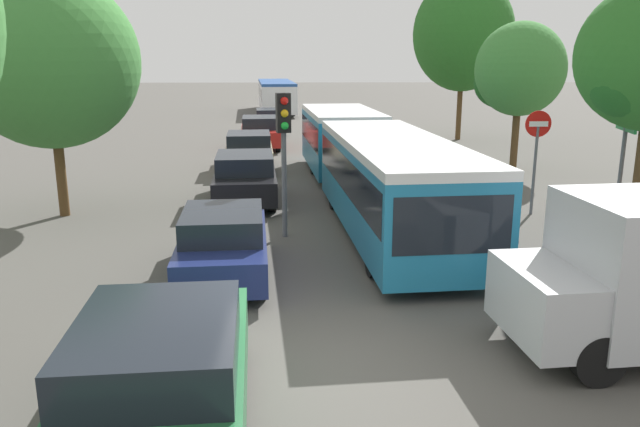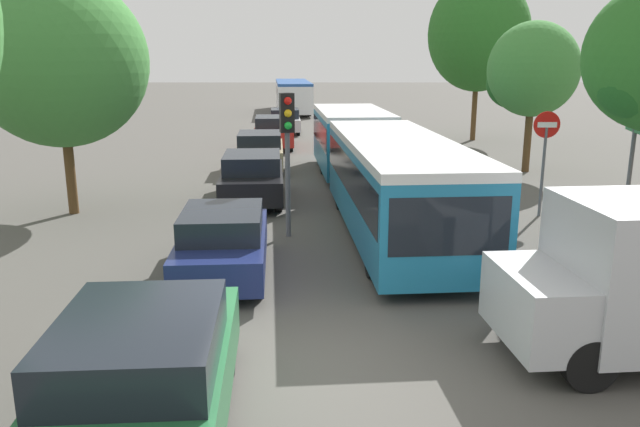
{
  "view_description": "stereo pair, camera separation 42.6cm",
  "coord_description": "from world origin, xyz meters",
  "px_view_note": "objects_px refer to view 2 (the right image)",
  "views": [
    {
      "loc": [
        -0.22,
        -7.58,
        4.2
      ],
      "look_at": [
        0.2,
        4.32,
        1.2
      ],
      "focal_mm": 35.0,
      "sensor_mm": 36.0,
      "label": 1
    },
    {
      "loc": [
        0.21,
        -7.59,
        4.2
      ],
      "look_at": [
        0.2,
        4.32,
        1.2
      ],
      "focal_mm": 35.0,
      "sensor_mm": 36.0,
      "label": 2
    }
  ],
  "objects_px": {
    "queued_car_black": "(253,177)",
    "no_entry_sign": "(545,147)",
    "direction_sign_post": "(636,129)",
    "queued_car_navy": "(224,242)",
    "tree_right_far": "(481,37)",
    "traffic_light": "(288,133)",
    "queued_car_silver": "(285,121)",
    "city_bus_rear": "(293,94)",
    "queued_car_green": "(144,377)",
    "tree_right_mid": "(530,72)",
    "queued_car_red": "(274,132)",
    "tree_left_mid": "(57,65)",
    "queued_car_tan": "(260,151)",
    "articulated_bus": "(374,158)"
  },
  "relations": [
    {
      "from": "queued_car_silver",
      "to": "traffic_light",
      "type": "bearing_deg",
      "value": 179.43
    },
    {
      "from": "tree_right_far",
      "to": "queued_car_green",
      "type": "bearing_deg",
      "value": -110.93
    },
    {
      "from": "direction_sign_post",
      "to": "queued_car_silver",
      "type": "bearing_deg",
      "value": -54.73
    },
    {
      "from": "direction_sign_post",
      "to": "queued_car_navy",
      "type": "bearing_deg",
      "value": 28.72
    },
    {
      "from": "queued_car_green",
      "to": "tree_left_mid",
      "type": "bearing_deg",
      "value": 21.22
    },
    {
      "from": "no_entry_sign",
      "to": "tree_right_far",
      "type": "bearing_deg",
      "value": 172.66
    },
    {
      "from": "city_bus_rear",
      "to": "direction_sign_post",
      "type": "xyz_separation_m",
      "value": [
        9.5,
        -34.53,
        1.19
      ]
    },
    {
      "from": "queued_car_black",
      "to": "tree_left_mid",
      "type": "bearing_deg",
      "value": 103.93
    },
    {
      "from": "no_entry_sign",
      "to": "queued_car_silver",
      "type": "bearing_deg",
      "value": -157.29
    },
    {
      "from": "no_entry_sign",
      "to": "tree_right_mid",
      "type": "relative_size",
      "value": 0.52
    },
    {
      "from": "no_entry_sign",
      "to": "tree_right_far",
      "type": "distance_m",
      "value": 16.28
    },
    {
      "from": "queued_car_green",
      "to": "no_entry_sign",
      "type": "height_order",
      "value": "no_entry_sign"
    },
    {
      "from": "traffic_light",
      "to": "queued_car_red",
      "type": "bearing_deg",
      "value": 172.74
    },
    {
      "from": "queued_car_green",
      "to": "tree_right_far",
      "type": "distance_m",
      "value": 28.21
    },
    {
      "from": "city_bus_rear",
      "to": "traffic_light",
      "type": "height_order",
      "value": "traffic_light"
    },
    {
      "from": "queued_car_navy",
      "to": "tree_left_mid",
      "type": "bearing_deg",
      "value": 40.98
    },
    {
      "from": "tree_right_far",
      "to": "tree_left_mid",
      "type": "bearing_deg",
      "value": -133.56
    },
    {
      "from": "queued_car_black",
      "to": "queued_car_green",
      "type": "bearing_deg",
      "value": 176.31
    },
    {
      "from": "queued_car_silver",
      "to": "tree_right_far",
      "type": "distance_m",
      "value": 11.4
    },
    {
      "from": "articulated_bus",
      "to": "direction_sign_post",
      "type": "height_order",
      "value": "direction_sign_post"
    },
    {
      "from": "tree_right_mid",
      "to": "tree_right_far",
      "type": "xyz_separation_m",
      "value": [
        0.35,
        9.0,
        1.5
      ]
    },
    {
      "from": "traffic_light",
      "to": "direction_sign_post",
      "type": "relative_size",
      "value": 0.94
    },
    {
      "from": "city_bus_rear",
      "to": "queued_car_red",
      "type": "height_order",
      "value": "city_bus_rear"
    },
    {
      "from": "tree_left_mid",
      "to": "articulated_bus",
      "type": "bearing_deg",
      "value": 8.32
    },
    {
      "from": "no_entry_sign",
      "to": "tree_left_mid",
      "type": "relative_size",
      "value": 0.44
    },
    {
      "from": "queued_car_green",
      "to": "no_entry_sign",
      "type": "bearing_deg",
      "value": -41.7
    },
    {
      "from": "direction_sign_post",
      "to": "queued_car_red",
      "type": "bearing_deg",
      "value": -46.22
    },
    {
      "from": "queued_car_black",
      "to": "queued_car_silver",
      "type": "bearing_deg",
      "value": -3.97
    },
    {
      "from": "queued_car_navy",
      "to": "tree_right_far",
      "type": "xyz_separation_m",
      "value": [
        9.89,
        20.57,
        4.49
      ]
    },
    {
      "from": "queued_car_navy",
      "to": "no_entry_sign",
      "type": "bearing_deg",
      "value": -62.69
    },
    {
      "from": "queued_car_black",
      "to": "direction_sign_post",
      "type": "relative_size",
      "value": 1.19
    },
    {
      "from": "queued_car_black",
      "to": "no_entry_sign",
      "type": "relative_size",
      "value": 1.52
    },
    {
      "from": "queued_car_black",
      "to": "queued_car_tan",
      "type": "relative_size",
      "value": 1.02
    },
    {
      "from": "direction_sign_post",
      "to": "queued_car_black",
      "type": "bearing_deg",
      "value": -9.74
    },
    {
      "from": "queued_car_navy",
      "to": "queued_car_black",
      "type": "relative_size",
      "value": 0.93
    },
    {
      "from": "queued_car_navy",
      "to": "traffic_light",
      "type": "distance_m",
      "value": 3.5
    },
    {
      "from": "articulated_bus",
      "to": "tree_left_mid",
      "type": "relative_size",
      "value": 2.5
    },
    {
      "from": "queued_car_red",
      "to": "articulated_bus",
      "type": "bearing_deg",
      "value": -166.11
    },
    {
      "from": "tree_left_mid",
      "to": "tree_right_mid",
      "type": "distance_m",
      "value": 15.93
    },
    {
      "from": "queued_car_black",
      "to": "no_entry_sign",
      "type": "distance_m",
      "value": 8.24
    },
    {
      "from": "articulated_bus",
      "to": "queued_car_red",
      "type": "height_order",
      "value": "articulated_bus"
    },
    {
      "from": "traffic_light",
      "to": "queued_car_green",
      "type": "bearing_deg",
      "value": -20.95
    },
    {
      "from": "queued_car_green",
      "to": "queued_car_red",
      "type": "bearing_deg",
      "value": -3.34
    },
    {
      "from": "queued_car_tan",
      "to": "tree_left_mid",
      "type": "relative_size",
      "value": 0.66
    },
    {
      "from": "queued_car_silver",
      "to": "tree_right_mid",
      "type": "distance_m",
      "value": 15.82
    },
    {
      "from": "tree_right_far",
      "to": "queued_car_silver",
      "type": "bearing_deg",
      "value": 162.25
    },
    {
      "from": "queued_car_tan",
      "to": "queued_car_red",
      "type": "xyz_separation_m",
      "value": [
        0.11,
        5.84,
        0.03
      ]
    },
    {
      "from": "tree_right_far",
      "to": "queued_car_red",
      "type": "bearing_deg",
      "value": -165.05
    },
    {
      "from": "queued_car_green",
      "to": "tree_right_mid",
      "type": "height_order",
      "value": "tree_right_mid"
    },
    {
      "from": "queued_car_red",
      "to": "queued_car_silver",
      "type": "height_order",
      "value": "queued_car_red"
    }
  ]
}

